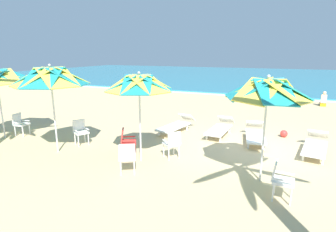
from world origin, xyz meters
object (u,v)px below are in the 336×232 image
object	(u,v)px
sun_lounger_0	(315,145)
sun_lounger_1	(255,134)
beachgoer_seated	(323,101)
plastic_chair_0	(280,178)
plastic_chair_5	(20,123)
beach_umbrella_0	(268,91)
beach_umbrella_2	(51,77)
plastic_chair_1	(172,143)
sun_lounger_2	(220,128)
sun_lounger_3	(176,125)
beach_umbrella_1	(139,84)
plastic_chair_2	(127,156)
plastic_chair_3	(127,140)
beach_ball	(284,134)
plastic_chair_4	(80,131)

from	to	relation	value
sun_lounger_0	sun_lounger_1	xyz separation A→B (m)	(-1.90, 0.51, 0.00)
beachgoer_seated	sun_lounger_0	bearing A→B (deg)	-97.22
plastic_chair_0	plastic_chair_5	world-z (taller)	same
beach_umbrella_0	beach_umbrella_2	world-z (taller)	beach_umbrella_2
plastic_chair_5	plastic_chair_1	bearing A→B (deg)	1.63
sun_lounger_1	sun_lounger_2	distance (m)	1.38
plastic_chair_1	plastic_chair_5	xyz separation A→B (m)	(-6.34, -0.18, 0.00)
plastic_chair_5	sun_lounger_3	size ratio (longest dim) A/B	0.39
plastic_chair_1	beachgoer_seated	world-z (taller)	beachgoer_seated
beach_umbrella_1	sun_lounger_1	bearing A→B (deg)	47.72
plastic_chair_2	beachgoer_seated	bearing A→B (deg)	65.22
beach_umbrella_1	sun_lounger_0	distance (m)	5.90
beach_umbrella_1	sun_lounger_2	size ratio (longest dim) A/B	1.21
plastic_chair_2	sun_lounger_1	distance (m)	5.02
plastic_chair_5	beachgoer_seated	world-z (taller)	beachgoer_seated
plastic_chair_3	sun_lounger_3	bearing A→B (deg)	81.61
beach_umbrella_1	sun_lounger_3	size ratio (longest dim) A/B	1.19
sun_lounger_2	plastic_chair_3	bearing A→B (deg)	-123.48
beach_umbrella_1	plastic_chair_1	xyz separation A→B (m)	(0.79, 0.55, -1.80)
plastic_chair_5	beach_umbrella_1	bearing A→B (deg)	-3.83
plastic_chair_1	plastic_chair_3	distance (m)	1.44
plastic_chair_0	beach_ball	bearing A→B (deg)	89.42
plastic_chair_2	beach_umbrella_2	xyz separation A→B (m)	(-2.94, 0.47, 1.93)
plastic_chair_1	beach_ball	xyz separation A→B (m)	(3.11, 3.65, -0.36)
plastic_chair_2	beach_umbrella_2	bearing A→B (deg)	171.00
plastic_chair_2	beachgoer_seated	world-z (taller)	beachgoer_seated
plastic_chair_0	beach_umbrella_0	bearing A→B (deg)	120.16
beach_umbrella_0	beach_umbrella_1	distance (m)	3.39
plastic_chair_4	sun_lounger_2	bearing A→B (deg)	35.64
sun_lounger_3	beach_umbrella_0	bearing A→B (deg)	-41.68
beach_umbrella_0	plastic_chair_4	world-z (taller)	beach_umbrella_0
plastic_chair_0	sun_lounger_3	bearing A→B (deg)	135.45
beach_umbrella_2	beachgoer_seated	xyz separation A→B (m)	(8.83, 12.28, -2.13)
beach_umbrella_1	sun_lounger_2	distance (m)	4.37
beach_ball	beachgoer_seated	world-z (taller)	beachgoer_seated
beach_ball	plastic_chair_4	bearing A→B (deg)	-150.45
beach_umbrella_0	plastic_chair_0	world-z (taller)	beach_umbrella_0
sun_lounger_1	beachgoer_seated	bearing A→B (deg)	70.49
plastic_chair_0	beach_ball	distance (m)	4.90
beach_umbrella_2	sun_lounger_0	distance (m)	8.57
plastic_chair_1	sun_lounger_0	xyz separation A→B (m)	(4.04, 2.17, -0.22)
sun_lounger_1	beachgoer_seated	xyz separation A→B (m)	(3.05, 8.61, 0.01)
plastic_chair_2	sun_lounger_0	world-z (taller)	plastic_chair_2
beach_umbrella_0	plastic_chair_4	size ratio (longest dim) A/B	3.08
plastic_chair_0	plastic_chair_1	distance (m)	3.30
plastic_chair_3	sun_lounger_3	distance (m)	3.09
plastic_chair_2	sun_lounger_0	size ratio (longest dim) A/B	0.39
plastic_chair_0	beachgoer_seated	xyz separation A→B (m)	(2.14, 12.52, -0.20)
plastic_chair_3	beach_umbrella_2	size ratio (longest dim) A/B	0.31
beach_umbrella_1	plastic_chair_1	world-z (taller)	beach_umbrella_1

